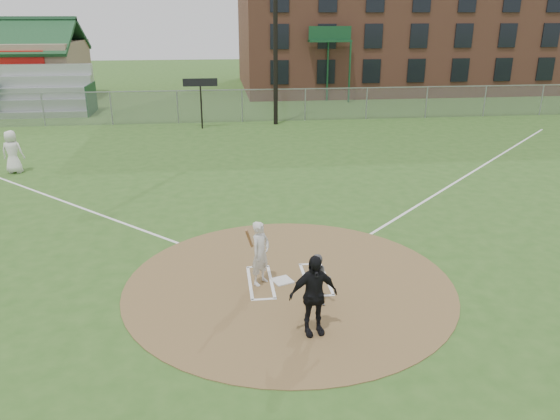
{
  "coord_description": "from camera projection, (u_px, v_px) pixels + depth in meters",
  "views": [
    {
      "loc": [
        -1.72,
        -12.38,
        6.59
      ],
      "look_at": [
        0.0,
        2.0,
        1.3
      ],
      "focal_mm": 35.0,
      "sensor_mm": 36.0,
      "label": 1
    }
  ],
  "objects": [
    {
      "name": "scoreboard_sign",
      "position": [
        200.0,
        88.0,
        31.74
      ],
      "size": [
        2.0,
        0.1,
        2.93
      ],
      "color": "black",
      "rests_on": "ground"
    },
    {
      "name": "brick_warehouse",
      "position": [
        410.0,
        0.0,
        48.61
      ],
      "size": [
        30.0,
        17.17,
        15.0
      ],
      "color": "brown",
      "rests_on": "ground"
    },
    {
      "name": "light_pole",
      "position": [
        275.0,
        11.0,
        31.54
      ],
      "size": [
        1.2,
        0.3,
        12.22
      ],
      "color": "black",
      "rests_on": "ground"
    },
    {
      "name": "catcher",
      "position": [
        318.0,
        281.0,
        12.75
      ],
      "size": [
        0.72,
        0.61,
        1.29
      ],
      "primitive_type": "imported",
      "rotation": [
        0.0,
        0.0,
        -0.22
      ],
      "color": "slate",
      "rests_on": "dirt_circle"
    },
    {
      "name": "bleachers",
      "position": [
        44.0,
        91.0,
        36.44
      ],
      "size": [
        6.08,
        3.2,
        3.2
      ],
      "color": "#B7BABF",
      "rests_on": "ground"
    },
    {
      "name": "clubhouse",
      "position": [
        0.0,
        69.0,
        41.95
      ],
      "size": [
        12.2,
        8.71,
        6.23
      ],
      "color": "gray",
      "rests_on": "ground"
    },
    {
      "name": "outfield_fence",
      "position": [
        242.0,
        106.0,
        34.17
      ],
      "size": [
        56.08,
        0.08,
        2.03
      ],
      "color": "slate",
      "rests_on": "ground"
    },
    {
      "name": "ondeck_player",
      "position": [
        12.0,
        152.0,
        23.34
      ],
      "size": [
        0.96,
        0.67,
        1.85
      ],
      "primitive_type": "imported",
      "rotation": [
        0.0,
        0.0,
        3.04
      ],
      "color": "white",
      "rests_on": "ground"
    },
    {
      "name": "foul_line_third",
      "position": [
        31.0,
        190.0,
        21.39
      ],
      "size": [
        17.04,
        17.04,
        0.01
      ],
      "primitive_type": "cube",
      "rotation": [
        0.0,
        0.0,
        0.79
      ],
      "color": "white",
      "rests_on": "ground"
    },
    {
      "name": "batter_at_plate",
      "position": [
        260.0,
        253.0,
        13.72
      ],
      "size": [
        0.78,
        1.06,
        1.78
      ],
      "color": "silver",
      "rests_on": "dirt_circle"
    },
    {
      "name": "umpire",
      "position": [
        313.0,
        295.0,
        11.55
      ],
      "size": [
        1.13,
        0.62,
        1.82
      ],
      "primitive_type": "imported",
      "rotation": [
        0.0,
        0.0,
        0.17
      ],
      "color": "black",
      "rests_on": "dirt_circle"
    },
    {
      "name": "batters_boxes",
      "position": [
        288.0,
        280.0,
        14.13
      ],
      "size": [
        2.08,
        1.88,
        0.01
      ],
      "color": "white",
      "rests_on": "dirt_circle"
    },
    {
      "name": "ground",
      "position": [
        289.0,
        284.0,
        14.0
      ],
      "size": [
        140.0,
        140.0,
        0.0
      ],
      "primitive_type": "plane",
      "color": "#2F561D",
      "rests_on": "ground"
    },
    {
      "name": "dirt_circle",
      "position": [
        289.0,
        284.0,
        14.0
      ],
      "size": [
        8.4,
        8.4,
        0.02
      ],
      "primitive_type": "cylinder",
      "color": "brown",
      "rests_on": "ground"
    },
    {
      "name": "foul_line_first",
      "position": [
        469.0,
        174.0,
        23.39
      ],
      "size": [
        17.04,
        17.04,
        0.01
      ],
      "primitive_type": "cube",
      "rotation": [
        0.0,
        0.0,
        -0.79
      ],
      "color": "white",
      "rests_on": "ground"
    },
    {
      "name": "home_plate",
      "position": [
        282.0,
        281.0,
        14.1
      ],
      "size": [
        0.6,
        0.6,
        0.03
      ],
      "primitive_type": "cube",
      "rotation": [
        0.0,
        0.0,
        0.36
      ],
      "color": "silver",
      "rests_on": "dirt_circle"
    }
  ]
}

